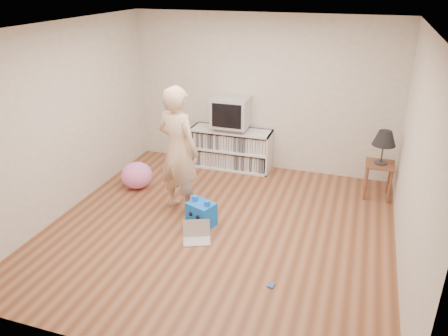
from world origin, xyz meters
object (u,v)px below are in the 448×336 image
side_table (379,172)px  plush_blue (201,213)px  media_unit (231,148)px  crt_tv (231,112)px  person (178,151)px  dvd_deck (231,128)px  plush_pink (137,175)px  table_lamp (384,139)px  laptop (197,235)px

side_table → plush_blue: side_table is taller
media_unit → crt_tv: bearing=-90.0°
person → dvd_deck: bearing=-80.6°
dvd_deck → person: (-0.25, -1.67, 0.18)m
media_unit → plush_pink: (-1.19, -1.25, -0.14)m
media_unit → crt_tv: size_ratio=2.33×
dvd_deck → side_table: bearing=-8.6°
plush_blue → table_lamp: bearing=56.9°
crt_tv → side_table: crt_tv is taller
media_unit → person: person is taller
crt_tv → person: 1.68m
crt_tv → table_lamp: 2.48m
table_lamp → plush_pink: (-3.64, -0.86, -0.73)m
dvd_deck → table_lamp: bearing=-8.6°
side_table → dvd_deck: bearing=171.4°
media_unit → side_table: (2.46, -0.39, 0.07)m
side_table → laptop: size_ratio=1.29×
crt_tv → plush_pink: (-1.19, -1.23, -0.81)m
side_table → plush_blue: bearing=-144.4°
side_table → crt_tv: bearing=171.5°
media_unit → person: size_ratio=0.77×
laptop → plush_blue: (-0.07, 0.36, 0.11)m
table_lamp → plush_pink: table_lamp is taller
dvd_deck → media_unit: bearing=90.0°
side_table → laptop: bearing=-138.0°
side_table → laptop: 2.97m
laptop → dvd_deck: bearing=73.9°
side_table → person: person is taller
media_unit → table_lamp: table_lamp is taller
dvd_deck → side_table: size_ratio=0.82×
crt_tv → table_lamp: size_ratio=1.17×
media_unit → person: (-0.25, -1.68, 0.56)m
crt_tv → laptop: 2.54m
crt_tv → plush_pink: 1.89m
side_table → table_lamp: bearing=0.0°
plush_blue → side_table: bearing=56.9°
person → laptop: person is taller
side_table → table_lamp: size_ratio=1.07×
media_unit → crt_tv: crt_tv is taller
table_lamp → plush_pink: bearing=-166.7°
person → plush_pink: (-0.94, 0.43, -0.70)m
plush_pink → table_lamp: bearing=13.3°
person → plush_pink: 1.25m
crt_tv → person: bearing=-98.4°
side_table → laptop: side_table is taller
media_unit → plush_blue: (0.20, -2.00, -0.18)m
table_lamp → person: 3.00m
dvd_deck → plush_blue: 2.07m
table_lamp → laptop: size_ratio=1.20×
laptop → plush_blue: bearing=78.2°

